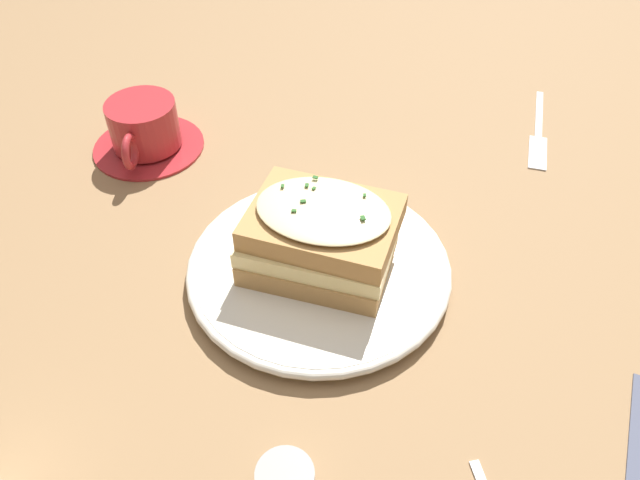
{
  "coord_description": "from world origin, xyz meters",
  "views": [
    {
      "loc": [
        -0.35,
        -0.23,
        0.48
      ],
      "look_at": [
        0.0,
        0.02,
        0.05
      ],
      "focal_mm": 35.0,
      "sensor_mm": 36.0,
      "label": 1
    }
  ],
  "objects_px": {
    "dinner_plate": "(320,267)",
    "sandwich": "(321,236)",
    "teacup_with_saucer": "(145,129)",
    "fork": "(538,137)"
  },
  "relations": [
    {
      "from": "teacup_with_saucer",
      "to": "fork",
      "type": "height_order",
      "value": "teacup_with_saucer"
    },
    {
      "from": "teacup_with_saucer",
      "to": "fork",
      "type": "bearing_deg",
      "value": 94.74
    },
    {
      "from": "dinner_plate",
      "to": "teacup_with_saucer",
      "type": "relative_size",
      "value": 1.92
    },
    {
      "from": "teacup_with_saucer",
      "to": "fork",
      "type": "distance_m",
      "value": 0.51
    },
    {
      "from": "dinner_plate",
      "to": "teacup_with_saucer",
      "type": "height_order",
      "value": "teacup_with_saucer"
    },
    {
      "from": "dinner_plate",
      "to": "sandwich",
      "type": "bearing_deg",
      "value": -7.9
    },
    {
      "from": "fork",
      "to": "teacup_with_saucer",
      "type": "bearing_deg",
      "value": 17.71
    },
    {
      "from": "sandwich",
      "to": "teacup_with_saucer",
      "type": "height_order",
      "value": "sandwich"
    },
    {
      "from": "sandwich",
      "to": "fork",
      "type": "height_order",
      "value": "sandwich"
    },
    {
      "from": "dinner_plate",
      "to": "sandwich",
      "type": "distance_m",
      "value": 0.04
    }
  ]
}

